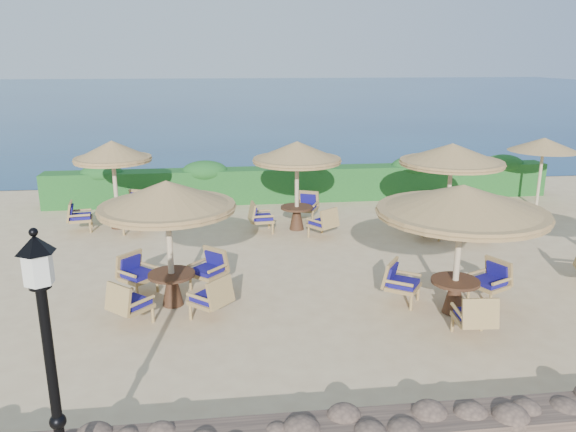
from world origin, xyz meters
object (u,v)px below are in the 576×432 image
Objects in this scene: lamp_post at (54,393)px; cafe_set_4 at (297,168)px; cafe_set_0 at (168,222)px; cafe_set_3 at (114,171)px; cafe_set_1 at (461,217)px; extra_parasol at (544,145)px; cafe_set_5 at (451,171)px.

cafe_set_4 is (4.06, 10.48, 0.31)m from lamp_post.
cafe_set_0 is 5.97m from cafe_set_4.
cafe_set_3 is at bearing 109.45° from cafe_set_0.
cafe_set_3 is (-7.69, 6.85, -0.25)m from cafe_set_1.
lamp_post is at bearing -97.91° from cafe_set_0.
cafe_set_5 is at bearing -149.98° from extra_parasol.
extra_parasol is 9.77m from cafe_set_1.
lamp_post is 1.20× the size of cafe_set_0.
cafe_set_4 is at bearing 167.75° from cafe_set_5.
extra_parasol is 0.87× the size of cafe_set_4.
cafe_set_0 and cafe_set_5 have the same top height.
cafe_set_4 reaches higher than extra_parasol.
cafe_set_3 is (-2.04, 5.79, -0.05)m from cafe_set_0.
cafe_set_0 is 1.00× the size of cafe_set_4.
cafe_set_1 is (-6.18, -7.57, -0.16)m from extra_parasol.
extra_parasol is 0.81× the size of cafe_set_5.
cafe_set_1 is at bearing -10.71° from cafe_set_0.
lamp_post is at bearing -83.53° from cafe_set_3.
cafe_set_0 is 0.83× the size of cafe_set_1.
extra_parasol is at bearing 50.74° from cafe_set_1.
extra_parasol is (12.60, 12.00, 0.62)m from lamp_post.
cafe_set_5 is (1.94, 5.11, -0.15)m from cafe_set_1.
cafe_set_5 is (9.63, -1.74, 0.10)m from cafe_set_3.
cafe_set_4 is at bearing 56.50° from cafe_set_0.
extra_parasol is 0.73× the size of cafe_set_1.
cafe_set_5 is (-4.25, -2.45, -0.31)m from extra_parasol.
lamp_post is 1.00× the size of cafe_set_1.
extra_parasol is 4.91m from cafe_set_5.
cafe_set_0 is 5.76m from cafe_set_1.
cafe_set_1 is at bearing -41.69° from cafe_set_3.
extra_parasol is at bearing 28.77° from cafe_set_0.
lamp_post is 1.21× the size of cafe_set_3.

